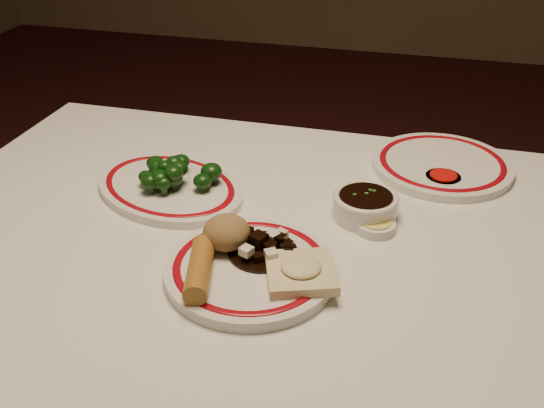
{
  "coord_description": "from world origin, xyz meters",
  "views": [
    {
      "loc": [
        0.22,
        -0.75,
        1.3
      ],
      "look_at": [
        0.01,
        0.04,
        0.8
      ],
      "focal_mm": 40.0,
      "sensor_mm": 36.0,
      "label": 1
    }
  ],
  "objects_px": {
    "main_plate": "(251,269)",
    "rice_mound": "(226,232)",
    "broccoli_plate": "(170,187)",
    "dining_table": "(257,288)",
    "stirfry_heap": "(265,247)",
    "soy_bowl": "(365,206)",
    "broccoli_pile": "(172,173)",
    "fried_wonton": "(301,271)",
    "spring_roll": "(200,269)"
  },
  "relations": [
    {
      "from": "stirfry_heap",
      "to": "soy_bowl",
      "type": "xyz_separation_m",
      "value": [
        0.13,
        0.17,
        -0.01
      ]
    },
    {
      "from": "dining_table",
      "to": "main_plate",
      "type": "distance_m",
      "value": 0.13
    },
    {
      "from": "main_plate",
      "to": "soy_bowl",
      "type": "bearing_deg",
      "value": 55.04
    },
    {
      "from": "fried_wonton",
      "to": "stirfry_heap",
      "type": "distance_m",
      "value": 0.08
    },
    {
      "from": "rice_mound",
      "to": "broccoli_plate",
      "type": "distance_m",
      "value": 0.23
    },
    {
      "from": "main_plate",
      "to": "broccoli_pile",
      "type": "distance_m",
      "value": 0.28
    },
    {
      "from": "dining_table",
      "to": "broccoli_plate",
      "type": "xyz_separation_m",
      "value": [
        -0.2,
        0.11,
        0.1
      ]
    },
    {
      "from": "stirfry_heap",
      "to": "broccoli_pile",
      "type": "distance_m",
      "value": 0.27
    },
    {
      "from": "dining_table",
      "to": "broccoli_pile",
      "type": "height_order",
      "value": "broccoli_pile"
    },
    {
      "from": "main_plate",
      "to": "broccoli_pile",
      "type": "xyz_separation_m",
      "value": [
        -0.2,
        0.19,
        0.03
      ]
    },
    {
      "from": "broccoli_plate",
      "to": "broccoli_pile",
      "type": "distance_m",
      "value": 0.03
    },
    {
      "from": "spring_roll",
      "to": "rice_mound",
      "type": "bearing_deg",
      "value": 67.12
    },
    {
      "from": "main_plate",
      "to": "dining_table",
      "type": "bearing_deg",
      "value": 100.7
    },
    {
      "from": "dining_table",
      "to": "rice_mound",
      "type": "height_order",
      "value": "rice_mound"
    },
    {
      "from": "dining_table",
      "to": "broccoli_plate",
      "type": "relative_size",
      "value": 3.35
    },
    {
      "from": "fried_wonton",
      "to": "rice_mound",
      "type": "bearing_deg",
      "value": 160.7
    },
    {
      "from": "dining_table",
      "to": "fried_wonton",
      "type": "bearing_deg",
      "value": -44.14
    },
    {
      "from": "broccoli_pile",
      "to": "main_plate",
      "type": "bearing_deg",
      "value": -43.53
    },
    {
      "from": "dining_table",
      "to": "main_plate",
      "type": "bearing_deg",
      "value": -79.3
    },
    {
      "from": "spring_roll",
      "to": "stirfry_heap",
      "type": "bearing_deg",
      "value": 34.61
    },
    {
      "from": "dining_table",
      "to": "main_plate",
      "type": "xyz_separation_m",
      "value": [
        0.01,
        -0.08,
        0.1
      ]
    },
    {
      "from": "rice_mound",
      "to": "stirfry_heap",
      "type": "bearing_deg",
      "value": 0.12
    },
    {
      "from": "fried_wonton",
      "to": "stirfry_heap",
      "type": "relative_size",
      "value": 1.16
    },
    {
      "from": "fried_wonton",
      "to": "soy_bowl",
      "type": "height_order",
      "value": "fried_wonton"
    },
    {
      "from": "dining_table",
      "to": "spring_roll",
      "type": "relative_size",
      "value": 9.9
    },
    {
      "from": "spring_roll",
      "to": "soy_bowl",
      "type": "xyz_separation_m",
      "value": [
        0.2,
        0.25,
        -0.01
      ]
    },
    {
      "from": "fried_wonton",
      "to": "broccoli_pile",
      "type": "relative_size",
      "value": 0.83
    },
    {
      "from": "main_plate",
      "to": "broccoli_plate",
      "type": "xyz_separation_m",
      "value": [
        -0.21,
        0.19,
        -0.0
      ]
    },
    {
      "from": "main_plate",
      "to": "rice_mound",
      "type": "distance_m",
      "value": 0.07
    },
    {
      "from": "dining_table",
      "to": "rice_mound",
      "type": "bearing_deg",
      "value": -125.56
    },
    {
      "from": "dining_table",
      "to": "main_plate",
      "type": "height_order",
      "value": "main_plate"
    },
    {
      "from": "main_plate",
      "to": "stirfry_heap",
      "type": "height_order",
      "value": "stirfry_heap"
    },
    {
      "from": "broccoli_plate",
      "to": "fried_wonton",
      "type": "bearing_deg",
      "value": -35.36
    },
    {
      "from": "spring_roll",
      "to": "broccoli_pile",
      "type": "bearing_deg",
      "value": 106.22
    },
    {
      "from": "stirfry_heap",
      "to": "spring_roll",
      "type": "bearing_deg",
      "value": -130.88
    },
    {
      "from": "dining_table",
      "to": "stirfry_heap",
      "type": "xyz_separation_m",
      "value": [
        0.03,
        -0.05,
        0.12
      ]
    },
    {
      "from": "rice_mound",
      "to": "stirfry_heap",
      "type": "relative_size",
      "value": 0.68
    },
    {
      "from": "soy_bowl",
      "to": "broccoli_plate",
      "type": "bearing_deg",
      "value": -179.08
    },
    {
      "from": "broccoli_plate",
      "to": "dining_table",
      "type": "bearing_deg",
      "value": -30.45
    },
    {
      "from": "fried_wonton",
      "to": "stirfry_heap",
      "type": "height_order",
      "value": "stirfry_heap"
    },
    {
      "from": "stirfry_heap",
      "to": "soy_bowl",
      "type": "height_order",
      "value": "stirfry_heap"
    },
    {
      "from": "stirfry_heap",
      "to": "soy_bowl",
      "type": "bearing_deg",
      "value": 52.35
    },
    {
      "from": "dining_table",
      "to": "fried_wonton",
      "type": "height_order",
      "value": "fried_wonton"
    },
    {
      "from": "main_plate",
      "to": "fried_wonton",
      "type": "distance_m",
      "value": 0.08
    },
    {
      "from": "main_plate",
      "to": "rice_mound",
      "type": "relative_size",
      "value": 3.8
    },
    {
      "from": "stirfry_heap",
      "to": "broccoli_pile",
      "type": "bearing_deg",
      "value": 143.57
    },
    {
      "from": "fried_wonton",
      "to": "main_plate",
      "type": "bearing_deg",
      "value": 173.09
    },
    {
      "from": "fried_wonton",
      "to": "broccoli_pile",
      "type": "bearing_deg",
      "value": 144.12
    },
    {
      "from": "rice_mound",
      "to": "dining_table",
      "type": "bearing_deg",
      "value": 54.44
    },
    {
      "from": "dining_table",
      "to": "stirfry_heap",
      "type": "relative_size",
      "value": 11.44
    }
  ]
}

